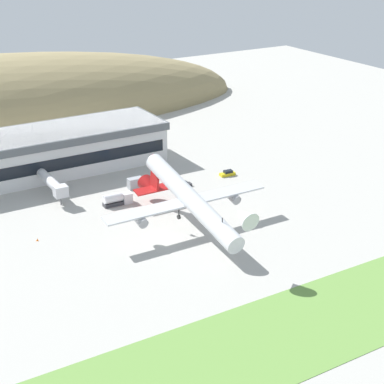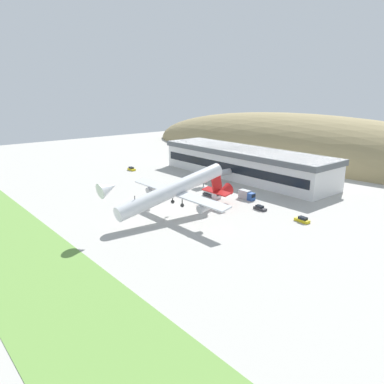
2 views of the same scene
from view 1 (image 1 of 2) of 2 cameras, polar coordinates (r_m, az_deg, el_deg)
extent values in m
plane|color=#ADAAA3|center=(146.54, -2.69, -4.28)|extent=(362.93, 362.93, 0.00)
cube|color=#669342|center=(115.80, 7.78, -12.60)|extent=(326.64, 22.75, 0.08)
cube|color=silver|center=(186.69, -14.71, 3.13)|extent=(81.15, 19.87, 12.21)
cube|color=#565B60|center=(185.12, -14.86, 4.59)|extent=(82.35, 21.07, 2.20)
cube|color=black|center=(177.85, -13.73, 2.03)|extent=(77.90, 0.16, 3.42)
cylinder|color=silver|center=(172.09, -12.46, 0.90)|extent=(2.60, 15.02, 2.60)
cube|color=silver|center=(165.46, -11.60, 0.07)|extent=(3.38, 2.86, 2.86)
cylinder|color=slate|center=(166.67, -11.60, -0.50)|extent=(0.36, 0.36, 4.00)
cylinder|color=silver|center=(146.45, -0.05, -0.71)|extent=(4.26, 37.34, 11.45)
cone|color=silver|center=(129.13, 4.65, -2.17)|extent=(4.17, 5.41, 5.01)
cone|color=red|center=(164.99, -3.79, 0.46)|extent=(4.17, 6.24, 5.17)
cube|color=red|center=(160.38, -3.29, 1.72)|extent=(0.50, 5.45, 9.22)
cube|color=red|center=(162.18, -3.29, 0.31)|extent=(11.07, 2.99, 0.94)
cube|color=silver|center=(148.33, -0.41, -0.86)|extent=(41.70, 3.62, 1.15)
cylinder|color=#9E9EA3|center=(143.12, -4.62, -2.50)|extent=(2.30, 3.98, 2.96)
cylinder|color=#9E9EA3|center=(154.71, 3.68, -0.45)|extent=(2.30, 3.98, 2.96)
cylinder|color=#2D2D2D|center=(148.19, -1.19, -1.85)|extent=(0.28, 0.28, 2.20)
cylinder|color=#2D2D2D|center=(148.66, -1.18, -2.23)|extent=(0.45, 1.10, 1.10)
cylinder|color=#2D2D2D|center=(150.36, 0.36, -1.46)|extent=(0.28, 0.28, 2.20)
cylinder|color=#2D2D2D|center=(150.81, 0.36, -1.85)|extent=(0.45, 1.10, 1.10)
cylinder|color=#2D2D2D|center=(136.79, 2.71, -2.68)|extent=(0.22, 0.22, 1.98)
cylinder|color=#2D2D2D|center=(137.22, 2.70, -3.05)|extent=(0.30, 0.82, 0.82)
cube|color=#333338|center=(175.26, -0.74, 0.60)|extent=(4.48, 1.89, 0.79)
cube|color=black|center=(174.90, -0.81, 0.81)|extent=(2.48, 1.54, 0.64)
cube|color=gold|center=(183.22, 3.16, 1.60)|extent=(4.61, 2.17, 0.85)
cube|color=black|center=(183.04, 3.23, 1.83)|extent=(2.58, 1.74, 0.69)
cube|color=#264C99|center=(175.75, -4.16, 0.92)|extent=(1.96, 2.24, 2.57)
cube|color=black|center=(175.99, -3.87, 1.12)|extent=(0.09, 1.89, 1.13)
cube|color=#999EA3|center=(174.46, -5.05, 0.79)|extent=(4.15, 2.26, 2.97)
cube|color=silver|center=(165.75, -5.81, -0.51)|extent=(2.53, 2.53, 2.72)
cube|color=black|center=(165.99, -5.42, -0.27)|extent=(0.17, 2.06, 1.20)
cube|color=#38383D|center=(164.83, -7.01, -1.05)|extent=(5.26, 2.40, 0.90)
cylinder|color=silver|center=(164.19, -7.04, -0.54)|extent=(5.01, 2.51, 2.31)
cube|color=orange|center=(150.23, -13.58, -4.22)|extent=(0.52, 0.52, 0.03)
cone|color=orange|center=(150.10, -13.59, -4.13)|extent=(0.40, 0.40, 0.55)
camera|label=2|loc=(164.82, 39.99, 7.15)|focal=35.00mm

